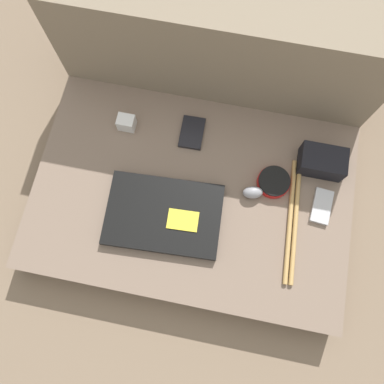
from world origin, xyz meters
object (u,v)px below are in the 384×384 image
(charger_brick, at_px, (126,123))
(laptop, at_px, (164,215))
(phone_black, at_px, (192,133))
(computer_mouse, at_px, (253,192))
(speaker_puck, at_px, (274,182))
(phone_silver, at_px, (322,206))
(camera_pouch, at_px, (322,162))

(charger_brick, bearing_deg, laptop, -55.96)
(phone_black, bearing_deg, charger_brick, -177.24)
(computer_mouse, height_order, charger_brick, charger_brick)
(speaker_puck, xyz_separation_m, phone_black, (-0.28, 0.11, -0.01))
(speaker_puck, height_order, phone_silver, speaker_puck)
(speaker_puck, relative_size, charger_brick, 1.87)
(phone_black, distance_m, charger_brick, 0.21)
(laptop, xyz_separation_m, phone_black, (0.03, 0.28, -0.01))
(phone_black, height_order, charger_brick, charger_brick)
(laptop, bearing_deg, camera_pouch, 26.54)
(phone_silver, distance_m, phone_black, 0.46)
(laptop, distance_m, phone_silver, 0.47)
(computer_mouse, xyz_separation_m, phone_black, (-0.22, 0.16, -0.01))
(camera_pouch, bearing_deg, speaker_puck, -147.05)
(computer_mouse, height_order, camera_pouch, camera_pouch)
(phone_silver, height_order, phone_black, same)
(speaker_puck, xyz_separation_m, camera_pouch, (0.13, 0.09, 0.02))
(laptop, distance_m, camera_pouch, 0.50)
(computer_mouse, bearing_deg, phone_silver, -12.09)
(laptop, bearing_deg, computer_mouse, 22.16)
(laptop, bearing_deg, phone_silver, 11.33)
(computer_mouse, xyz_separation_m, phone_silver, (0.21, 0.00, -0.01))
(charger_brick, bearing_deg, camera_pouch, -1.34)
(speaker_puck, distance_m, phone_silver, 0.16)
(phone_black, xyz_separation_m, camera_pouch, (0.41, -0.03, 0.03))
(speaker_puck, distance_m, phone_black, 0.30)
(phone_black, height_order, camera_pouch, camera_pouch)
(camera_pouch, bearing_deg, computer_mouse, -145.03)
(charger_brick, bearing_deg, phone_silver, -12.85)
(laptop, xyz_separation_m, phone_silver, (0.46, 0.12, -0.01))
(laptop, bearing_deg, phone_black, 80.77)
(speaker_puck, height_order, charger_brick, charger_brick)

